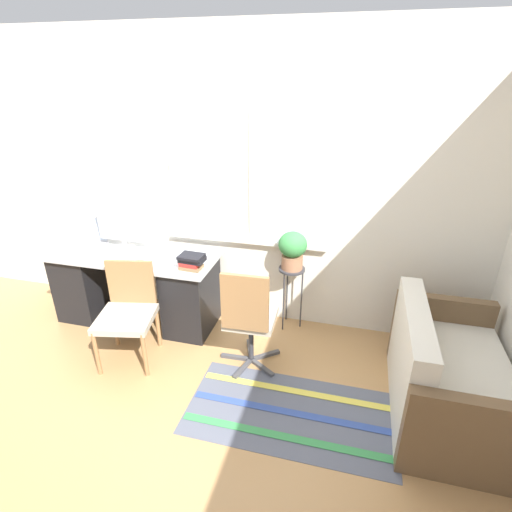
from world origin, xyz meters
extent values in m
plane|color=tan|center=(0.00, 0.00, 0.00)|extent=(14.00, 14.00, 0.00)
cube|color=white|center=(0.00, 0.73, 1.35)|extent=(9.00, 0.06, 2.70)
cube|color=silver|center=(-0.17, 0.69, 1.46)|extent=(0.72, 0.02, 1.28)
cube|color=white|center=(-0.17, 0.68, 1.46)|extent=(0.65, 0.01, 1.21)
cube|color=silver|center=(0.61, 0.69, 1.46)|extent=(0.72, 0.02, 1.28)
cube|color=white|center=(0.61, 0.68, 1.46)|extent=(0.65, 0.01, 1.21)
cube|color=silver|center=(0.22, 0.69, 0.83)|extent=(1.56, 0.11, 0.04)
cube|color=#B2B7BC|center=(-0.82, 0.32, 0.71)|extent=(1.64, 0.65, 0.03)
cube|color=black|center=(-1.40, 0.32, 0.35)|extent=(0.40, 0.57, 0.70)
cube|color=black|center=(-0.24, 0.32, 0.35)|extent=(0.40, 0.57, 0.70)
cube|color=#B7B7BC|center=(-1.33, 0.34, 0.74)|extent=(0.33, 0.25, 0.02)
cube|color=#B7B7BC|center=(-1.33, 0.52, 0.86)|extent=(0.33, 0.12, 0.23)
cube|color=silver|center=(-1.33, 0.51, 0.86)|extent=(0.30, 0.10, 0.20)
cylinder|color=silver|center=(-0.95, 0.42, 0.74)|extent=(0.19, 0.19, 0.02)
cylinder|color=silver|center=(-0.95, 0.42, 0.78)|extent=(0.05, 0.05, 0.08)
cube|color=silver|center=(-0.95, 0.43, 0.98)|extent=(0.51, 0.02, 0.34)
cube|color=silver|center=(-0.95, 0.41, 0.98)|extent=(0.49, 0.01, 0.32)
cube|color=silver|center=(-0.95, 0.21, 0.74)|extent=(0.39, 0.14, 0.02)
ellipsoid|color=slate|center=(-0.66, 0.20, 0.75)|extent=(0.04, 0.07, 0.04)
cube|color=olive|center=(-0.14, 0.16, 0.74)|extent=(0.19, 0.14, 0.03)
cube|color=red|center=(-0.15, 0.16, 0.78)|extent=(0.18, 0.12, 0.04)
cube|color=black|center=(-0.14, 0.18, 0.82)|extent=(0.23, 0.16, 0.04)
cube|color=black|center=(-0.14, 0.16, 0.85)|extent=(0.22, 0.17, 0.03)
cylinder|color=olive|center=(-0.73, -0.52, 0.21)|extent=(0.04, 0.04, 0.41)
cylinder|color=olive|center=(-0.34, -0.44, 0.21)|extent=(0.04, 0.04, 0.41)
cylinder|color=olive|center=(-0.81, -0.13, 0.21)|extent=(0.04, 0.04, 0.41)
cylinder|color=olive|center=(-0.42, -0.04, 0.21)|extent=(0.04, 0.04, 0.41)
cube|color=#B2A893|center=(-0.57, -0.28, 0.42)|extent=(0.54, 0.52, 0.06)
cube|color=olive|center=(-0.62, -0.05, 0.65)|extent=(0.41, 0.12, 0.41)
cube|color=#47474C|center=(0.32, -0.05, 0.01)|extent=(0.27, 0.05, 0.03)
cube|color=#47474C|center=(0.42, -0.18, 0.01)|extent=(0.11, 0.27, 0.03)
cube|color=#47474C|center=(0.57, -0.12, 0.01)|extent=(0.25, 0.18, 0.03)
cube|color=#47474C|center=(0.56, 0.04, 0.01)|extent=(0.24, 0.20, 0.03)
cube|color=#47474C|center=(0.41, 0.08, 0.01)|extent=(0.13, 0.27, 0.03)
cylinder|color=#333338|center=(0.46, -0.04, 0.22)|extent=(0.04, 0.04, 0.39)
cube|color=#B2A893|center=(0.46, -0.04, 0.45)|extent=(0.42, 0.40, 0.06)
cube|color=olive|center=(0.46, -0.25, 0.72)|extent=(0.37, 0.05, 0.47)
cube|color=silver|center=(1.99, -0.23, 0.22)|extent=(0.76, 1.06, 0.45)
cube|color=silver|center=(1.69, -0.23, 0.63)|extent=(0.16, 1.06, 0.37)
cube|color=brown|center=(1.99, -0.81, 0.33)|extent=(0.76, 0.09, 0.65)
cube|color=brown|center=(1.99, 0.34, 0.33)|extent=(0.76, 0.09, 0.65)
cylinder|color=#333338|center=(0.68, 0.58, 0.62)|extent=(0.25, 0.25, 0.02)
cylinder|color=#333338|center=(0.79, 0.58, 0.31)|extent=(0.01, 0.01, 0.61)
cylinder|color=#333338|center=(0.63, 0.67, 0.31)|extent=(0.01, 0.01, 0.61)
cylinder|color=#333338|center=(0.63, 0.49, 0.31)|extent=(0.01, 0.01, 0.61)
cylinder|color=#9E6B4C|center=(0.68, 0.58, 0.70)|extent=(0.20, 0.20, 0.13)
ellipsoid|color=#388442|center=(0.68, 0.58, 0.88)|extent=(0.26, 0.26, 0.24)
cube|color=#565B6B|center=(0.89, -0.54, 0.00)|extent=(1.53, 0.79, 0.01)
cube|color=#388E4C|center=(0.89, -0.77, 0.01)|extent=(1.50, 0.06, 0.00)
cube|color=#334C99|center=(0.89, -0.54, 0.01)|extent=(1.50, 0.06, 0.00)
cube|color=#DBCC4C|center=(0.89, -0.32, 0.01)|extent=(1.50, 0.06, 0.00)
camera|label=1|loc=(1.20, -2.73, 2.30)|focal=28.00mm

